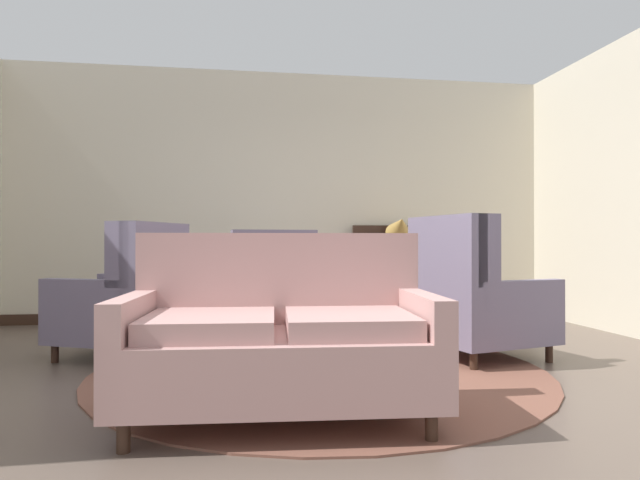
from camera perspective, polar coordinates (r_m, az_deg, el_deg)
The scene contains 13 objects.
ground at distance 3.66m, azimuth 0.74°, elevation -14.67°, with size 8.97×8.97×0.00m, color brown.
wall_back at distance 6.50m, azimuth -3.51°, elevation 4.62°, with size 6.56×0.08×2.94m, color beige.
baseboard_back at distance 6.48m, azimuth -3.47°, elevation -7.84°, with size 6.40×0.03×0.12m, color #382319.
area_rug at distance 3.95m, azimuth 0.01°, elevation -13.52°, with size 3.17×3.17×0.01m, color brown.
coffee_table at distance 3.70m, azimuth -2.53°, elevation -8.39°, with size 0.88×0.88×0.47m.
porcelain_vase at distance 3.67m, azimuth -1.81°, elevation -4.94°, with size 0.18×0.18×0.32m.
settee at distance 2.83m, azimuth -4.21°, elevation -10.46°, with size 1.62×0.92×0.96m.
armchair_far_left at distance 5.05m, azimuth -5.28°, elevation -5.67°, with size 0.81×0.92×1.02m.
armchair_near_window at distance 4.43m, azimuth 15.83°, elevation -6.18°, with size 1.05×1.00×1.12m.
armchair_beside_settee at distance 4.57m, azimuth -19.58°, elevation -6.09°, with size 1.07×1.04×1.07m.
side_table at distance 5.08m, azimuth 8.74°, elevation -6.02°, with size 0.54×0.54×0.66m.
sideboard at distance 6.43m, azimuth 7.66°, elevation -4.13°, with size 0.88×0.39×1.12m.
gramophone at distance 6.34m, azimuth 8.28°, elevation 1.00°, with size 0.35×0.43×0.48m.
Camera 1 is at (-0.58, -3.50, 0.91)m, focal length 30.37 mm.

